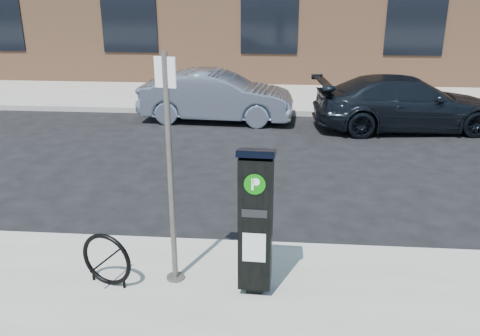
# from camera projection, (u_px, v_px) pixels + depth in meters

# --- Properties ---
(ground) EXTENTS (120.00, 120.00, 0.00)m
(ground) POSITION_uv_depth(u_px,v_px,m) (242.00, 251.00, 7.31)
(ground) COLOR black
(ground) RESTS_ON ground
(sidewalk_far) EXTENTS (60.00, 12.00, 0.15)m
(sidewalk_far) POSITION_uv_depth(u_px,v_px,m) (270.00, 77.00, 20.38)
(sidewalk_far) COLOR gray
(sidewalk_far) RESTS_ON ground
(curb_near) EXTENTS (60.00, 0.12, 0.16)m
(curb_near) POSITION_uv_depth(u_px,v_px,m) (242.00, 247.00, 7.26)
(curb_near) COLOR #9E9B93
(curb_near) RESTS_ON ground
(curb_far) EXTENTS (60.00, 0.12, 0.16)m
(curb_far) POSITION_uv_depth(u_px,v_px,m) (264.00, 113.00, 14.78)
(curb_far) COLOR #9E9B93
(curb_far) RESTS_ON ground
(parking_kiosk) EXTENTS (0.43, 0.38, 1.81)m
(parking_kiosk) POSITION_uv_depth(u_px,v_px,m) (256.00, 220.00, 5.82)
(parking_kiosk) COLOR black
(parking_kiosk) RESTS_ON sidewalk_near
(sign_pole) EXTENTS (0.25, 0.22, 2.80)m
(sign_pole) POSITION_uv_depth(u_px,v_px,m) (170.00, 175.00, 5.89)
(sign_pole) COLOR #615955
(sign_pole) RESTS_ON sidewalk_near
(bike_rack) EXTENTS (0.67, 0.26, 0.69)m
(bike_rack) POSITION_uv_depth(u_px,v_px,m) (107.00, 260.00, 6.14)
(bike_rack) COLOR black
(bike_rack) RESTS_ON sidewalk_near
(car_silver) EXTENTS (4.26, 1.69, 1.38)m
(car_silver) POSITION_uv_depth(u_px,v_px,m) (217.00, 96.00, 14.01)
(car_silver) COLOR gray
(car_silver) RESTS_ON ground
(car_dark) EXTENTS (4.97, 2.47, 1.39)m
(car_dark) POSITION_uv_depth(u_px,v_px,m) (406.00, 103.00, 13.18)
(car_dark) COLOR black
(car_dark) RESTS_ON ground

